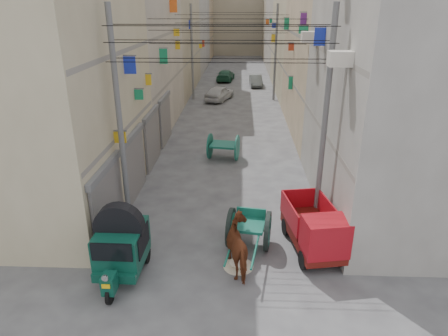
# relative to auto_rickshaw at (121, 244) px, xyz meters

# --- Properties ---
(building_row_left) EXTENTS (8.00, 62.00, 14.00)m
(building_row_left) POSITION_rel_auto_rickshaw_xyz_m (-5.06, 31.32, 5.36)
(building_row_left) COLOR #B7AA8B
(building_row_left) RESTS_ON ground
(building_row_right) EXTENTS (8.00, 62.00, 14.00)m
(building_row_right) POSITION_rel_auto_rickshaw_xyz_m (10.93, 31.32, 5.36)
(building_row_right) COLOR #9E9A94
(building_row_right) RESTS_ON ground
(end_cap_building) EXTENTS (22.00, 10.00, 13.00)m
(end_cap_building) POSITION_rel_auto_rickshaw_xyz_m (2.93, 63.20, 5.40)
(end_cap_building) COLOR tan
(end_cap_building) RESTS_ON ground
(shutters_left) EXTENTS (0.18, 14.40, 2.88)m
(shutters_left) POSITION_rel_auto_rickshaw_xyz_m (-0.98, 7.57, 0.40)
(shutters_left) COLOR #515156
(shutters_left) RESTS_ON ground
(signboards) EXTENTS (8.22, 40.52, 5.67)m
(signboards) POSITION_rel_auto_rickshaw_xyz_m (2.92, 18.85, 2.33)
(signboards) COLOR #192CB2
(signboards) RESTS_ON ground
(ac_units) EXTENTS (0.70, 6.55, 3.35)m
(ac_units) POSITION_rel_auto_rickshaw_xyz_m (6.58, 4.86, 6.34)
(ac_units) COLOR beige
(ac_units) RESTS_ON ground
(utility_poles) EXTENTS (7.40, 22.20, 8.00)m
(utility_poles) POSITION_rel_auto_rickshaw_xyz_m (2.93, 14.20, 2.90)
(utility_poles) COLOR #5D5D5F
(utility_poles) RESTS_ON ground
(overhead_cables) EXTENTS (7.40, 22.52, 1.12)m
(overhead_cables) POSITION_rel_auto_rickshaw_xyz_m (2.93, 11.60, 5.67)
(overhead_cables) COLOR black
(overhead_cables) RESTS_ON ground
(auto_rickshaw) EXTENTS (1.53, 2.66, 1.86)m
(auto_rickshaw) POSITION_rel_auto_rickshaw_xyz_m (0.00, 0.00, 0.00)
(auto_rickshaw) COLOR black
(auto_rickshaw) RESTS_ON ground
(tonga_cart) EXTENTS (1.64, 3.21, 1.39)m
(tonga_cart) POSITION_rel_auto_rickshaw_xyz_m (3.97, 1.69, -0.37)
(tonga_cart) COLOR black
(tonga_cart) RESTS_ON ground
(mini_truck) EXTENTS (1.93, 3.35, 1.78)m
(mini_truck) POSITION_rel_auto_rickshaw_xyz_m (6.20, 1.26, -0.25)
(mini_truck) COLOR black
(mini_truck) RESTS_ON ground
(second_cart) EXTENTS (1.79, 1.64, 1.41)m
(second_cart) POSITION_rel_auto_rickshaw_xyz_m (2.71, 10.26, -0.35)
(second_cart) COLOR #145948
(second_cart) RESTS_ON ground
(feed_sack) EXTENTS (0.61, 0.49, 0.31)m
(feed_sack) POSITION_rel_auto_rickshaw_xyz_m (3.62, 0.51, -0.94)
(feed_sack) COLOR beige
(feed_sack) RESTS_ON ground
(horse) EXTENTS (1.43, 2.14, 1.66)m
(horse) POSITION_rel_auto_rickshaw_xyz_m (3.71, 0.41, -0.27)
(horse) COLOR brown
(horse) RESTS_ON ground
(distant_car_white) EXTENTS (2.75, 4.16, 1.32)m
(distant_car_white) POSITION_rel_auto_rickshaw_xyz_m (1.70, 24.77, -0.44)
(distant_car_white) COLOR silver
(distant_car_white) RESTS_ON ground
(distant_car_grey) EXTENTS (1.37, 3.47, 1.13)m
(distant_car_grey) POSITION_rel_auto_rickshaw_xyz_m (5.15, 31.63, -0.53)
(distant_car_grey) COLOR #515553
(distant_car_grey) RESTS_ON ground
(distant_car_green) EXTENTS (2.06, 4.24, 1.19)m
(distant_car_green) POSITION_rel_auto_rickshaw_xyz_m (1.87, 34.68, -0.50)
(distant_car_green) COLOR #1B5137
(distant_car_green) RESTS_ON ground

